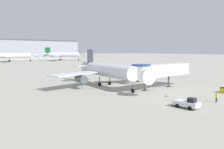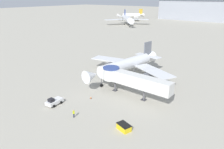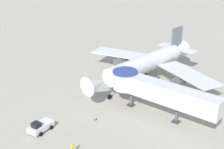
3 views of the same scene
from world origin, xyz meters
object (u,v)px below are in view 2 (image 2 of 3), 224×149
(pushback_tug_white, at_px, (54,102))
(jet_bridge, at_px, (130,79))
(traffic_cone_near_nose, at_px, (91,97))
(ground_crew_marshaller, at_px, (74,113))
(main_airplane, at_px, (127,65))
(background_jet_blue_tail, at_px, (127,19))
(traffic_cone_starboard_wing, at_px, (163,85))
(traffic_cone_apron_front, at_px, (61,99))
(background_jet_gold_tail, at_px, (132,15))
(service_container_yellow, at_px, (124,127))

(pushback_tug_white, bearing_deg, jet_bridge, 49.83)
(traffic_cone_near_nose, height_order, ground_crew_marshaller, ground_crew_marshaller)
(main_airplane, height_order, jet_bridge, main_airplane)
(ground_crew_marshaller, bearing_deg, main_airplane, 16.97)
(jet_bridge, distance_m, background_jet_blue_tail, 131.44)
(traffic_cone_near_nose, bearing_deg, traffic_cone_starboard_wing, 59.94)
(ground_crew_marshaller, bearing_deg, background_jet_blue_tail, 36.90)
(traffic_cone_near_nose, distance_m, traffic_cone_apron_front, 6.86)
(main_airplane, relative_size, traffic_cone_near_nose, 46.01)
(jet_bridge, height_order, pushback_tug_white, jet_bridge)
(pushback_tug_white, xyz_separation_m, traffic_cone_apron_front, (-0.48, 2.20, -0.41))
(traffic_cone_starboard_wing, bearing_deg, background_jet_blue_tail, 128.16)
(jet_bridge, distance_m, background_jet_gold_tail, 169.93)
(jet_bridge, height_order, traffic_cone_apron_front, jet_bridge)
(traffic_cone_apron_front, distance_m, ground_crew_marshaller, 8.58)
(background_jet_blue_tail, bearing_deg, main_airplane, -98.94)
(background_jet_blue_tail, xyz_separation_m, background_jet_gold_tail, (-17.71, 34.42, -0.44))
(pushback_tug_white, xyz_separation_m, background_jet_gold_tail, (-80.83, 157.37, 3.86))
(pushback_tug_white, height_order, background_jet_gold_tail, background_jet_gold_tail)
(service_container_yellow, xyz_separation_m, ground_crew_marshaller, (-10.13, -2.52, 0.43))
(traffic_cone_starboard_wing, distance_m, ground_crew_marshaller, 26.45)
(traffic_cone_near_nose, bearing_deg, traffic_cone_apron_front, -134.39)
(main_airplane, height_order, traffic_cone_starboard_wing, main_airplane)
(jet_bridge, height_order, traffic_cone_near_nose, jet_bridge)
(pushback_tug_white, bearing_deg, ground_crew_marshaller, -11.93)
(main_airplane, relative_size, ground_crew_marshaller, 16.84)
(service_container_yellow, xyz_separation_m, traffic_cone_starboard_wing, (-3.20, 23.00, -0.23))
(jet_bridge, relative_size, service_container_yellow, 6.07)
(service_container_yellow, height_order, background_jet_gold_tail, background_jet_gold_tail)
(traffic_cone_apron_front, bearing_deg, traffic_cone_starboard_wing, 56.29)
(traffic_cone_near_nose, bearing_deg, ground_crew_marshaller, -69.35)
(service_container_yellow, relative_size, background_jet_gold_tail, 0.13)
(pushback_tug_white, bearing_deg, traffic_cone_starboard_wing, 56.14)
(pushback_tug_white, bearing_deg, service_container_yellow, 1.16)
(main_airplane, height_order, pushback_tug_white, main_airplane)
(traffic_cone_near_nose, bearing_deg, jet_bridge, 48.41)
(main_airplane, xyz_separation_m, traffic_cone_apron_front, (-3.64, -21.57, -3.54))
(main_airplane, bearing_deg, pushback_tug_white, -90.28)
(jet_bridge, height_order, ground_crew_marshaller, jet_bridge)
(pushback_tug_white, relative_size, ground_crew_marshaller, 2.25)
(main_airplane, bearing_deg, ground_crew_marshaller, -73.02)
(ground_crew_marshaller, distance_m, background_jet_blue_tail, 142.75)
(main_airplane, xyz_separation_m, ground_crew_marshaller, (4.24, -24.87, -2.88))
(service_container_yellow, height_order, traffic_cone_apron_front, service_container_yellow)
(main_airplane, relative_size, service_container_yellow, 9.71)
(service_container_yellow, distance_m, traffic_cone_apron_front, 18.03)
(traffic_cone_apron_front, height_order, background_jet_blue_tail, background_jet_blue_tail)
(traffic_cone_starboard_wing, bearing_deg, pushback_tug_white, -120.42)
(pushback_tug_white, relative_size, traffic_cone_apron_front, 5.55)
(traffic_cone_near_nose, height_order, traffic_cone_starboard_wing, traffic_cone_starboard_wing)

